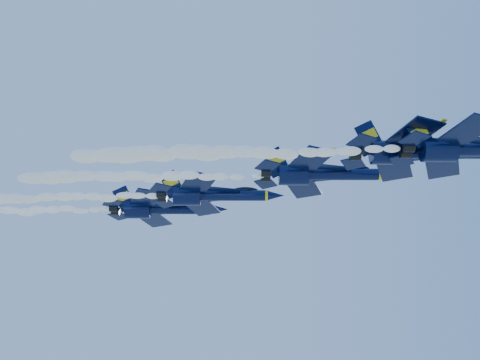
{
  "coord_description": "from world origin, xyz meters",
  "views": [
    {
      "loc": [
        -9.65,
        -59.84,
        120.82
      ],
      "look_at": [
        -9.5,
        3.85,
        153.0
      ],
      "focal_mm": 40.0,
      "sensor_mm": 36.0,
      "label": 1
    }
  ],
  "objects_px": {
    "jet_second": "(419,152)",
    "jet_fifth": "(162,209)",
    "jet_fourth": "(212,195)",
    "jet_lead": "(470,149)",
    "jet_third": "(321,174)"
  },
  "relations": [
    {
      "from": "jet_second",
      "to": "jet_fifth",
      "type": "distance_m",
      "value": 44.14
    },
    {
      "from": "jet_fourth",
      "to": "jet_lead",
      "type": "bearing_deg",
      "value": -40.16
    },
    {
      "from": "jet_third",
      "to": "jet_fourth",
      "type": "distance_m",
      "value": 17.66
    },
    {
      "from": "jet_fourth",
      "to": "jet_second",
      "type": "bearing_deg",
      "value": -39.32
    },
    {
      "from": "jet_lead",
      "to": "jet_fifth",
      "type": "bearing_deg",
      "value": 138.99
    },
    {
      "from": "jet_lead",
      "to": "jet_fifth",
      "type": "relative_size",
      "value": 0.86
    },
    {
      "from": "jet_second",
      "to": "jet_fourth",
      "type": "relative_size",
      "value": 0.94
    },
    {
      "from": "jet_second",
      "to": "jet_fourth",
      "type": "distance_m",
      "value": 31.88
    },
    {
      "from": "jet_fifth",
      "to": "jet_third",
      "type": "bearing_deg",
      "value": -36.81
    },
    {
      "from": "jet_lead",
      "to": "jet_fifth",
      "type": "xyz_separation_m",
      "value": [
        -37.2,
        32.35,
        7.3
      ]
    },
    {
      "from": "jet_lead",
      "to": "jet_fourth",
      "type": "distance_m",
      "value": 37.57
    },
    {
      "from": "jet_fifth",
      "to": "jet_fourth",
      "type": "bearing_deg",
      "value": -43.59
    },
    {
      "from": "jet_second",
      "to": "jet_fourth",
      "type": "bearing_deg",
      "value": 140.68
    },
    {
      "from": "jet_lead",
      "to": "jet_third",
      "type": "distance_m",
      "value": 20.35
    },
    {
      "from": "jet_fourth",
      "to": "jet_fifth",
      "type": "xyz_separation_m",
      "value": [
        -8.84,
        8.42,
        1.42
      ]
    }
  ]
}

